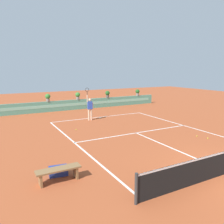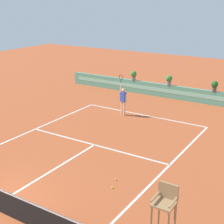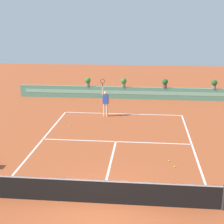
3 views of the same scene
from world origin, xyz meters
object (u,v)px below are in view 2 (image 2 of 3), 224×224
tennis_ball_mid_court (112,188)px  potted_plant_left (134,75)px  tennis_ball_by_sideline (116,179)px  umpire_chair (164,211)px  tennis_ball_near_baseline (76,119)px  tennis_player (123,99)px  potted_plant_centre (169,79)px  potted_plant_right (215,85)px

tennis_ball_mid_court → potted_plant_left: 14.47m
tennis_ball_mid_court → tennis_ball_by_sideline: bearing=110.3°
umpire_chair → tennis_ball_near_baseline: umpire_chair is taller
tennis_ball_near_baseline → tennis_ball_mid_court: 8.22m
tennis_player → tennis_ball_mid_court: bearing=-62.3°
tennis_ball_by_sideline → potted_plant_centre: size_ratio=0.09×
tennis_ball_mid_court → potted_plant_left: potted_plant_left is taller
tennis_player → potted_plant_right: bearing=50.7°
tennis_player → potted_plant_centre: tennis_player is taller
potted_plant_centre → potted_plant_left: (-2.97, 0.00, 0.00)m
tennis_ball_near_baseline → tennis_ball_mid_court: (6.10, -5.51, 0.00)m
potted_plant_right → tennis_ball_near_baseline: bearing=-129.8°
tennis_ball_by_sideline → potted_plant_right: potted_plant_right is taller
tennis_player → tennis_ball_by_sideline: bearing=-61.7°
tennis_ball_by_sideline → tennis_player: bearing=118.3°
tennis_ball_near_baseline → potted_plant_right: (6.24, 7.49, 1.38)m
tennis_ball_near_baseline → potted_plant_centre: 8.14m
tennis_ball_mid_court → potted_plant_left: (-6.19, 13.00, 1.38)m
potted_plant_right → potted_plant_centre: size_ratio=1.00×
tennis_player → potted_plant_left: tennis_player is taller
potted_plant_centre → tennis_ball_by_sideline: bearing=-76.4°
tennis_player → potted_plant_left: (-2.09, 5.18, 0.36)m
tennis_ball_mid_court → potted_plant_right: size_ratio=0.09×
tennis_player → tennis_ball_near_baseline: size_ratio=38.01×
umpire_chair → tennis_ball_mid_court: 3.95m
tennis_ball_near_baseline → potted_plant_right: potted_plant_right is taller
potted_plant_right → potted_plant_centre: same height
tennis_player → potted_plant_centre: bearing=80.3°
tennis_ball_by_sideline → umpire_chair: bearing=-39.7°
tennis_ball_near_baseline → potted_plant_centre: bearing=69.0°
tennis_ball_mid_court → umpire_chair: bearing=-34.7°
tennis_ball_mid_court → potted_plant_right: (0.14, 13.00, 1.38)m
tennis_ball_by_sideline → potted_plant_centre: (-3.00, 12.40, 1.38)m
potted_plant_left → potted_plant_right: bearing=0.0°
potted_plant_right → potted_plant_centre: (-3.36, 0.00, 0.00)m
tennis_player → tennis_ball_mid_court: size_ratio=38.01×
potted_plant_centre → umpire_chair: bearing=-67.4°
potted_plant_right → tennis_ball_mid_court: bearing=-90.6°
umpire_chair → potted_plant_left: umpire_chair is taller
umpire_chair → tennis_ball_mid_court: size_ratio=31.47×
tennis_player → tennis_ball_by_sideline: size_ratio=38.01×
potted_plant_centre → tennis_ball_near_baseline: bearing=-111.0°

